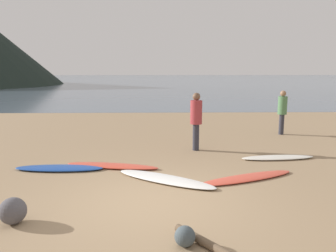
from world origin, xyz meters
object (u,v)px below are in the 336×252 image
Objects in this scene: surfboard_1 at (112,166)px; surfboard_4 at (278,157)px; person_0 at (282,109)px; beach_rock_near at (185,236)px; surfboard_3 at (247,178)px; beach_rock_far at (13,211)px; surfboard_2 at (165,179)px; person_1 at (196,117)px; surfboard_0 at (59,168)px.

surfboard_1 is 4.65m from surfboard_4.
person_0 reaches higher than beach_rock_near.
person_0 reaches higher than surfboard_3.
beach_rock_far reaches higher than beach_rock_near.
person_1 reaches higher than surfboard_2.
surfboard_4 is at bearing 20.75° from surfboard_1.
surfboard_1 is 1.16× the size of surfboard_4.
surfboard_4 is 5.59m from beach_rock_near.
beach_rock_far is at bearing 164.09° from beach_rock_near.
surfboard_2 reaches higher than surfboard_3.
surfboard_1 is at bearing -112.12° from person_1.
surfboard_0 is at bearing 127.38° from beach_rock_near.
person_1 is at bearing 54.56° from beach_rock_far.
beach_rock_near reaches higher than surfboard_1.
beach_rock_near reaches higher than surfboard_3.
surfboard_3 is 4.96m from beach_rock_far.
surfboard_0 is 0.88× the size of surfboard_2.
surfboard_1 is 0.97× the size of surfboard_2.
surfboard_4 is (4.60, 0.73, -0.00)m from surfboard_1.
surfboard_1 reaches higher than surfboard_4.
surfboard_4 is at bearing 61.48° from surfboard_2.
person_1 is (1.01, 2.92, 1.02)m from surfboard_2.
person_0 is at bearing 64.04° from surfboard_4.
surfboard_0 is at bearing 172.59° from person_0.
surfboard_1 is 3.42m from surfboard_3.
beach_rock_near is at bearing -127.56° from surfboard_4.
surfboard_2 is 1.19× the size of surfboard_4.
person_0 reaches higher than surfboard_2.
person_0 reaches higher than beach_rock_far.
surfboard_2 is 7.16m from person_0.
person_0 is (7.28, 4.48, 0.95)m from surfboard_0.
person_1 reaches higher than surfboard_1.
surfboard_4 is at bearing 29.86° from surfboard_3.
surfboard_1 is at bearing 111.87° from beach_rock_near.
surfboard_2 is 8.26× the size of beach_rock_near.
person_0 is 3.80× the size of beach_rock_far.
surfboard_1 is at bearing 139.78° from surfboard_3.
surfboard_0 is 1.32m from surfboard_1.
person_0 is at bearing 46.31° from beach_rock_far.
beach_rock_near is (-0.78, -5.81, -0.91)m from person_1.
surfboard_0 and surfboard_2 have the same top height.
beach_rock_near reaches higher than surfboard_4.
beach_rock_near is (-3.00, -4.71, 0.11)m from surfboard_4.
person_1 reaches higher than beach_rock_near.
beach_rock_far is at bearing -95.12° from person_1.
surfboard_3 is (4.57, -0.85, -0.01)m from surfboard_0.
surfboard_1 is at bearing 173.22° from surfboard_2.
surfboard_0 is 1.31× the size of person_0.
surfboard_4 is 4.74× the size of beach_rock_far.
beach_rock_far reaches higher than surfboard_0.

